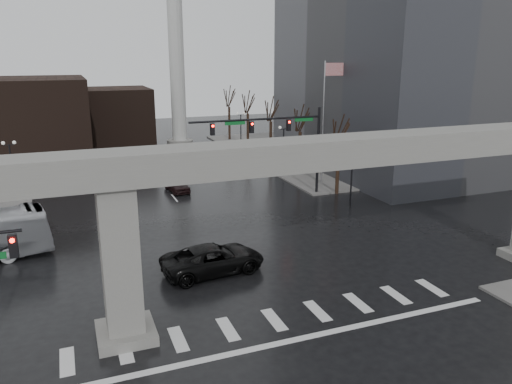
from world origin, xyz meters
TOP-DOWN VIEW (x-y plane):
  - ground at (0.00, 0.00)m, footprint 160.00×160.00m
  - sidewalk_ne at (26.00, 36.00)m, footprint 28.00×36.00m
  - elevated_guideway at (1.26, 0.00)m, footprint 48.00×2.60m
  - building_far_left at (-14.00, 42.00)m, footprint 16.00×14.00m
  - building_far_mid at (-2.00, 52.00)m, footprint 10.00×10.00m
  - smokestack at (6.00, 46.00)m, footprint 3.60×3.60m
  - signal_mast_arm at (8.99, 18.80)m, footprint 12.12×0.43m
  - flagpole_assembly at (15.29, 22.00)m, footprint 2.06×0.12m
  - lamp_right_0 at (13.50, 14.00)m, footprint 1.22×0.32m
  - lamp_right_1 at (13.50, 28.00)m, footprint 1.22×0.32m
  - lamp_right_2 at (13.50, 42.00)m, footprint 1.22×0.32m
  - lamp_left_1 at (-13.50, 28.00)m, footprint 1.22×0.32m
  - lamp_left_2 at (-13.50, 42.00)m, footprint 1.22×0.32m
  - tree_right_0 at (14.53, 18.02)m, footprint 1.09×1.58m
  - tree_right_1 at (14.53, 26.02)m, footprint 1.09×1.61m
  - tree_right_2 at (14.53, 34.02)m, footprint 1.10×1.63m
  - tree_right_3 at (14.53, 42.02)m, footprint 1.11×1.66m
  - tree_right_4 at (14.53, 50.02)m, footprint 1.12×1.69m
  - pickup_truck at (-1.21, 5.39)m, footprint 6.45×3.51m
  - far_car at (0.73, 24.19)m, footprint 2.04×4.18m

SIDE VIEW (x-z plane):
  - ground at x=0.00m, z-range 0.00..0.00m
  - sidewalk_ne at x=26.00m, z-range 0.00..0.15m
  - far_car at x=0.73m, z-range 0.00..1.37m
  - pickup_truck at x=-1.21m, z-range 0.00..1.71m
  - tree_right_0 at x=14.53m, z-range -0.97..6.54m
  - tree_right_1 at x=14.53m, z-range -0.99..6.69m
  - tree_right_2 at x=14.53m, z-range -1.01..6.84m
  - tree_right_3 at x=14.53m, z-range -1.03..6.99m
  - tree_right_4 at x=14.53m, z-range -1.05..7.14m
  - lamp_right_0 at x=13.50m, z-range 0.92..6.03m
  - lamp_right_1 at x=13.50m, z-range 0.92..6.03m
  - lamp_right_2 at x=13.50m, z-range 0.92..6.03m
  - lamp_left_1 at x=-13.50m, z-range 0.92..6.03m
  - lamp_left_2 at x=-13.50m, z-range 0.92..6.03m
  - building_far_mid at x=-2.00m, z-range 0.00..8.00m
  - building_far_left at x=-14.00m, z-range 0.00..10.00m
  - signal_mast_arm at x=8.99m, z-range 1.83..9.83m
  - elevated_guideway at x=1.26m, z-range 2.53..11.23m
  - flagpole_assembly at x=15.29m, z-range 1.53..13.53m
  - smokestack at x=6.00m, z-range -1.65..28.35m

